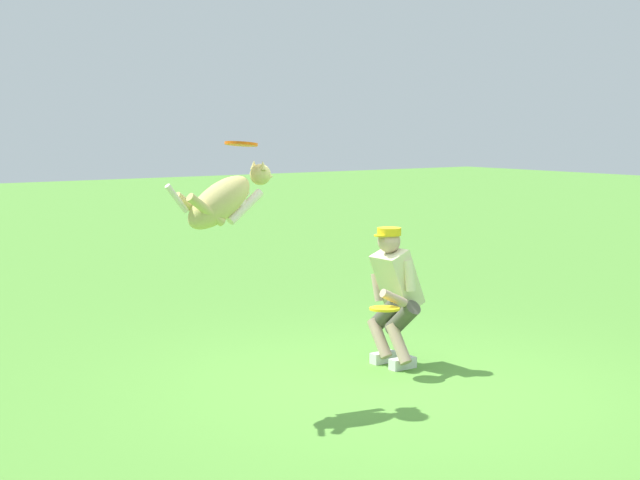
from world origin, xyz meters
TOP-DOWN VIEW (x-y plane):
  - ground_plane at (0.00, 0.00)m, footprint 60.00×60.00m
  - person at (-0.47, -0.59)m, footprint 0.57×0.64m
  - dog at (1.46, -0.35)m, footprint 1.05×0.37m
  - frisbee_flying at (1.27, -0.40)m, footprint 0.37×0.37m
  - frisbee_held at (-0.16, -0.35)m, footprint 0.37×0.37m

SIDE VIEW (x-z plane):
  - ground_plane at x=0.00m, z-range 0.00..0.00m
  - frisbee_held at x=-0.16m, z-range 0.59..0.63m
  - person at x=-0.47m, z-range 0.05..1.34m
  - dog at x=1.46m, z-range 1.36..1.94m
  - frisbee_flying at x=1.27m, z-range 2.05..2.11m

